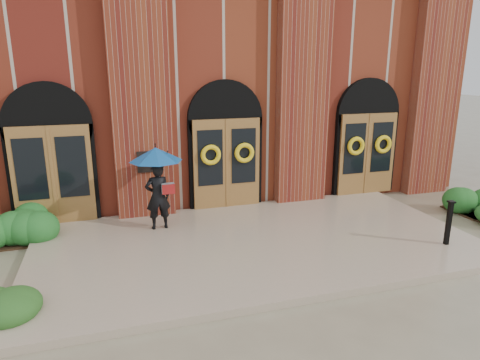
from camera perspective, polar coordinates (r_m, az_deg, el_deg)
name	(u,v)px	position (r m, az deg, el deg)	size (l,w,h in m)	color
ground	(259,248)	(9.94, 2.49, -9.08)	(90.00, 90.00, 0.00)	gray
landing	(256,243)	(10.04, 2.20, -8.36)	(10.00, 5.30, 0.15)	gray
church_building	(186,79)	(17.60, -7.24, 13.16)	(16.20, 12.53, 7.00)	maroon
man_with_umbrella	(157,172)	(10.45, -11.04, 0.99)	(1.36, 1.36, 2.03)	black
metal_post	(449,222)	(10.65, 26.07, -5.02)	(0.15, 0.15, 1.02)	black
hedge_wall_left	(9,226)	(11.61, -28.39, -5.36)	(2.90, 1.16, 0.74)	#1C551E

